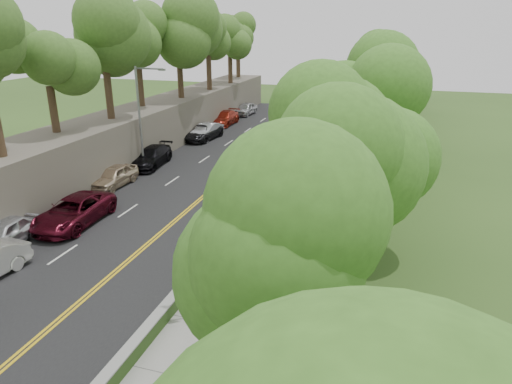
{
  "coord_description": "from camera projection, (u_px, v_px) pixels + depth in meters",
  "views": [
    {
      "loc": [
        8.06,
        -16.65,
        10.89
      ],
      "look_at": [
        0.5,
        8.0,
        1.4
      ],
      "focal_mm": 32.0,
      "sensor_mm": 36.0,
      "label": 1
    }
  ],
  "objects": [
    {
      "name": "car_7",
      "position": [
        224.0,
        118.0,
        52.14
      ],
      "size": [
        2.25,
        5.38,
        1.55
      ],
      "primitive_type": "imported",
      "rotation": [
        0.0,
        0.0,
        -0.01
      ],
      "color": "#A02818",
      "rests_on": "road"
    },
    {
      "name": "concrete_block",
      "position": [
        244.0,
        310.0,
        17.73
      ],
      "size": [
        1.36,
        1.11,
        0.81
      ],
      "primitive_type": "cube",
      "rotation": [
        0.0,
        0.0,
        0.18
      ],
      "color": "gray",
      "rests_on": "sidewalk"
    },
    {
      "name": "sidewalk",
      "position": [
        310.0,
        181.0,
        33.66
      ],
      "size": [
        4.2,
        66.0,
        0.05
      ],
      "primitive_type": "cube",
      "color": "gray",
      "rests_on": "ground"
    },
    {
      "name": "signpost",
      "position": [
        185.0,
        276.0,
        17.24
      ],
      "size": [
        0.62,
        0.09,
        3.1
      ],
      "color": "gray",
      "rests_on": "sidewalk"
    },
    {
      "name": "ground",
      "position": [
        195.0,
        277.0,
        20.92
      ],
      "size": [
        140.0,
        140.0,
        0.0
      ],
      "primitive_type": "plane",
      "color": "#33511E",
      "rests_on": "ground"
    },
    {
      "name": "painter_3",
      "position": [
        248.0,
        228.0,
        23.59
      ],
      "size": [
        0.98,
        1.36,
        1.9
      ],
      "primitive_type": "imported",
      "rotation": [
        0.0,
        0.0,
        1.33
      ],
      "color": "brown",
      "rests_on": "sidewalk"
    },
    {
      "name": "car_5",
      "position": [
        206.0,
        131.0,
        45.7
      ],
      "size": [
        2.07,
        4.84,
        1.55
      ],
      "primitive_type": "imported",
      "rotation": [
        0.0,
        0.0,
        -0.09
      ],
      "color": "silver",
      "rests_on": "road"
    },
    {
      "name": "streetlight",
      "position": [
        142.0,
        112.0,
        34.75
      ],
      "size": [
        2.52,
        0.22,
        8.0
      ],
      "color": "gray",
      "rests_on": "ground"
    },
    {
      "name": "car_0",
      "position": [
        4.0,
        234.0,
        23.46
      ],
      "size": [
        2.06,
        4.38,
        1.45
      ],
      "primitive_type": "imported",
      "rotation": [
        0.0,
        0.0,
        0.08
      ],
      "color": "silver",
      "rests_on": "road"
    },
    {
      "name": "painter_2",
      "position": [
        231.0,
        235.0,
        22.91
      ],
      "size": [
        0.88,
        1.02,
        1.8
      ],
      "primitive_type": "imported",
      "rotation": [
        0.0,
        0.0,
        1.82
      ],
      "color": "#222328",
      "rests_on": "sidewalk"
    },
    {
      "name": "chainlink_fence",
      "position": [
        340.0,
        171.0,
        32.75
      ],
      "size": [
        0.04,
        66.0,
        2.0
      ],
      "primitive_type": "cube",
      "color": "slate",
      "rests_on": "ground"
    },
    {
      "name": "car_2",
      "position": [
        74.0,
        211.0,
        26.11
      ],
      "size": [
        2.86,
        5.75,
        1.57
      ],
      "primitive_type": "imported",
      "rotation": [
        0.0,
        0.0,
        0.05
      ],
      "color": "#4C0C1A",
      "rests_on": "road"
    },
    {
      "name": "construction_barrel",
      "position": [
        333.0,
        169.0,
        35.02
      ],
      "size": [
        0.51,
        0.51,
        0.83
      ],
      "primitive_type": "cylinder",
      "color": "orange",
      "rests_on": "sidewalk"
    },
    {
      "name": "rock_embankment",
      "position": [
        118.0,
        140.0,
        37.4
      ],
      "size": [
        5.0,
        66.0,
        4.0
      ],
      "primitive_type": "cube",
      "color": "#595147",
      "rests_on": "ground"
    },
    {
      "name": "person_far",
      "position": [
        350.0,
        139.0,
        42.59
      ],
      "size": [
        0.97,
        0.47,
        1.6
      ],
      "primitive_type": "imported",
      "rotation": [
        0.0,
        0.0,
        3.05
      ],
      "color": "black",
      "rests_on": "sidewalk"
    },
    {
      "name": "car_3",
      "position": [
        151.0,
        157.0,
        36.98
      ],
      "size": [
        2.67,
        5.51,
        1.54
      ],
      "primitive_type": "imported",
      "rotation": [
        0.0,
        0.0,
        0.1
      ],
      "color": "black",
      "rests_on": "road"
    },
    {
      "name": "car_8",
      "position": [
        246.0,
        109.0,
        57.95
      ],
      "size": [
        2.11,
        4.59,
        1.52
      ],
      "primitive_type": "imported",
      "rotation": [
        0.0,
        0.0,
        -0.07
      ],
      "color": "#B5B4B9",
      "rests_on": "road"
    },
    {
      "name": "jersey_barrier",
      "position": [
        280.0,
        175.0,
        34.2
      ],
      "size": [
        0.42,
        66.0,
        0.6
      ],
      "primitive_type": "cube",
      "color": "#67C230",
      "rests_on": "ground"
    },
    {
      "name": "road",
      "position": [
        210.0,
        172.0,
        35.85
      ],
      "size": [
        11.2,
        66.0,
        0.04
      ],
      "primitive_type": "cube",
      "color": "black",
      "rests_on": "ground"
    },
    {
      "name": "painter_0",
      "position": [
        266.0,
        203.0,
        26.95
      ],
      "size": [
        0.88,
        1.07,
        1.88
      ],
      "primitive_type": "imported",
      "rotation": [
        0.0,
        0.0,
        1.92
      ],
      "color": "yellow",
      "rests_on": "sidewalk"
    },
    {
      "name": "car_4",
      "position": [
        114.0,
        176.0,
        32.31
      ],
      "size": [
        1.87,
        4.39,
        1.48
      ],
      "primitive_type": "imported",
      "rotation": [
        0.0,
        0.0,
        -0.03
      ],
      "color": "#C2AA8B",
      "rests_on": "road"
    },
    {
      "name": "painter_1",
      "position": [
        242.0,
        241.0,
        22.52
      ],
      "size": [
        0.4,
        0.6,
        1.62
      ],
      "primitive_type": "imported",
      "rotation": [
        0.0,
        0.0,
        1.59
      ],
      "color": "silver",
      "rests_on": "sidewalk"
    },
    {
      "name": "car_6",
      "position": [
        202.0,
        132.0,
        45.49
      ],
      "size": [
        2.92,
        5.48,
        1.46
      ],
      "primitive_type": "imported",
      "rotation": [
        0.0,
        0.0,
        -0.1
      ],
      "color": "black",
      "rests_on": "road"
    },
    {
      "name": "trees_embankment",
      "position": [
        112.0,
        30.0,
        34.33
      ],
      "size": [
        6.4,
        66.0,
        13.0
      ],
      "primitive_type": null,
      "color": "#4B792B",
      "rests_on": "rock_embankment"
    },
    {
      "name": "trees_fenceside",
      "position": [
        381.0,
        87.0,
        30.03
      ],
      "size": [
        7.0,
        66.0,
        14.0
      ],
      "primitive_type": null,
      "color": "#4B892B",
      "rests_on": "ground"
    }
  ]
}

